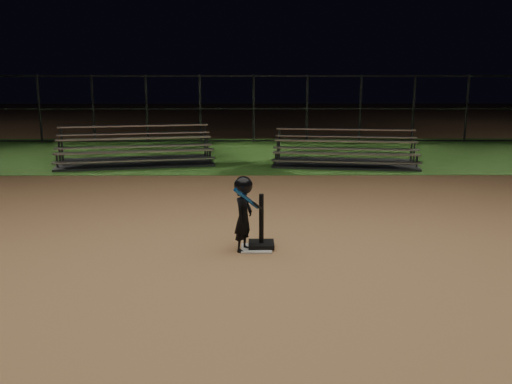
# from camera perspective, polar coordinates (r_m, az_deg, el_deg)

# --- Properties ---
(ground) EXTENTS (80.00, 80.00, 0.00)m
(ground) POSITION_cam_1_polar(r_m,az_deg,el_deg) (8.18, 0.05, -5.94)
(ground) COLOR #AA7A4D
(ground) RESTS_ON ground
(grass_strip) EXTENTS (60.00, 8.00, 0.01)m
(grass_strip) POSITION_cam_1_polar(r_m,az_deg,el_deg) (17.96, -0.21, 4.05)
(grass_strip) COLOR #2C5A1D
(grass_strip) RESTS_ON ground
(home_plate) EXTENTS (0.45, 0.45, 0.02)m
(home_plate) POSITION_cam_1_polar(r_m,az_deg,el_deg) (8.18, 0.05, -5.86)
(home_plate) COLOR beige
(home_plate) RESTS_ON ground
(batting_tee) EXTENTS (0.38, 0.38, 0.80)m
(batting_tee) POSITION_cam_1_polar(r_m,az_deg,el_deg) (8.20, 0.55, -4.65)
(batting_tee) COLOR black
(batting_tee) RESTS_ON home_plate
(child_batter) EXTENTS (0.47, 0.58, 1.11)m
(child_batter) POSITION_cam_1_polar(r_m,az_deg,el_deg) (7.95, -1.30, -2.05)
(child_batter) COLOR black
(child_batter) RESTS_ON ground
(bleacher_left) EXTENTS (4.66, 2.94, 1.06)m
(bleacher_left) POSITION_cam_1_polar(r_m,az_deg,el_deg) (16.17, -12.34, 3.63)
(bleacher_left) COLOR silver
(bleacher_left) RESTS_ON ground
(bleacher_right) EXTENTS (4.22, 2.48, 0.98)m
(bleacher_right) POSITION_cam_1_polar(r_m,az_deg,el_deg) (15.82, 9.17, 3.51)
(bleacher_right) COLOR #A6A6AA
(bleacher_right) RESTS_ON ground
(backstop_fence) EXTENTS (20.08, 0.08, 2.50)m
(backstop_fence) POSITION_cam_1_polar(r_m,az_deg,el_deg) (20.82, -0.24, 8.61)
(backstop_fence) COLOR #38383D
(backstop_fence) RESTS_ON ground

